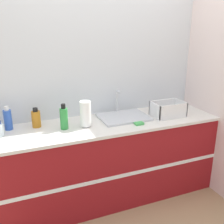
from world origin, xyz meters
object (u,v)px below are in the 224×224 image
object	(u,v)px
bottle_green	(64,118)
bottle_amber	(36,119)
paper_towel_roll	(86,114)
bottle_blue	(8,119)
dish_rack	(168,111)
sink	(123,116)

from	to	relation	value
bottle_green	bottle_amber	size ratio (longest dim) A/B	1.29
bottle_amber	paper_towel_roll	bearing A→B (deg)	-21.01
bottle_amber	bottle_blue	bearing A→B (deg)	173.31
dish_rack	bottle_blue	size ratio (longest dim) A/B	1.48
bottle_blue	paper_towel_roll	bearing A→B (deg)	-16.06
sink	bottle_green	distance (m)	0.68
dish_rack	sink	bearing A→B (deg)	164.51
bottle_green	paper_towel_roll	bearing A→B (deg)	-5.99
sink	dish_rack	bearing A→B (deg)	-15.49
bottle_green	bottle_amber	world-z (taller)	bottle_green
bottle_green	bottle_amber	distance (m)	0.29
bottle_amber	bottle_green	bearing A→B (deg)	-31.97
sink	paper_towel_roll	distance (m)	0.48
sink	bottle_amber	size ratio (longest dim) A/B	2.66
sink	bottle_amber	world-z (taller)	sink
sink	dish_rack	size ratio (longest dim) A/B	1.49
dish_rack	paper_towel_roll	bearing A→B (deg)	177.89
bottle_blue	bottle_amber	bearing A→B (deg)	-6.69
sink	bottle_green	bearing A→B (deg)	-173.41
sink	bottle_blue	world-z (taller)	sink
bottle_blue	bottle_amber	size ratio (longest dim) A/B	1.21
bottle_amber	dish_rack	bearing A→B (deg)	-8.58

